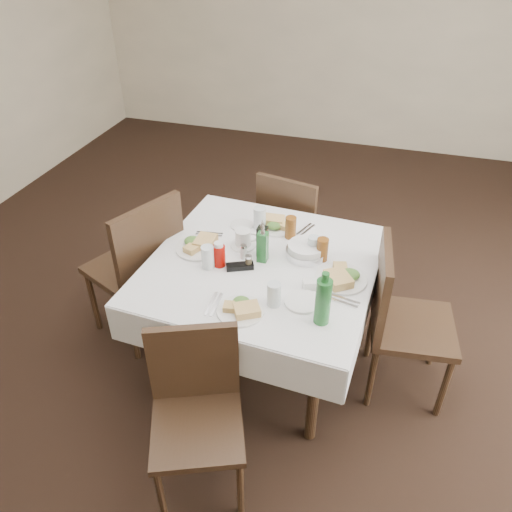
# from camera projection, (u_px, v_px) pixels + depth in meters

# --- Properties ---
(ground_plane) EXTENTS (7.00, 7.00, 0.00)m
(ground_plane) POSITION_uv_depth(u_px,v_px,m) (271.00, 343.00, 3.30)
(ground_plane) COLOR black
(room_shell) EXTENTS (6.04, 7.04, 2.80)m
(room_shell) POSITION_uv_depth(u_px,v_px,m) (277.00, 79.00, 2.31)
(room_shell) COLOR #B8AD94
(room_shell) RESTS_ON ground
(dining_table) EXTENTS (1.29, 1.29, 0.76)m
(dining_table) POSITION_uv_depth(u_px,v_px,m) (262.00, 275.00, 2.80)
(dining_table) COLOR black
(dining_table) RESTS_ON ground
(chair_north) EXTENTS (0.52, 0.52, 0.92)m
(chair_north) POSITION_uv_depth(u_px,v_px,m) (291.00, 224.00, 3.52)
(chair_north) COLOR black
(chair_north) RESTS_ON ground
(chair_south) EXTENTS (0.54, 0.54, 0.88)m
(chair_south) POSITION_uv_depth(u_px,v_px,m) (196.00, 402.00, 2.30)
(chair_south) COLOR black
(chair_south) RESTS_ON ground
(chair_east) EXTENTS (0.50, 0.50, 0.95)m
(chair_east) POSITION_uv_depth(u_px,v_px,m) (398.00, 314.00, 2.73)
(chair_east) COLOR black
(chair_east) RESTS_ON ground
(chair_west) EXTENTS (0.64, 0.64, 1.02)m
(chair_west) POSITION_uv_depth(u_px,v_px,m) (141.00, 263.00, 3.05)
(chair_west) COLOR black
(chair_west) RESTS_ON ground
(meal_north) EXTENTS (0.23, 0.23, 0.05)m
(meal_north) POSITION_uv_depth(u_px,v_px,m) (276.00, 224.00, 3.03)
(meal_north) COLOR white
(meal_north) RESTS_ON dining_table
(meal_south) EXTENTS (0.23, 0.23, 0.05)m
(meal_south) POSITION_uv_depth(u_px,v_px,m) (242.00, 309.00, 2.40)
(meal_south) COLOR white
(meal_south) RESTS_ON dining_table
(meal_east) EXTENTS (0.27, 0.27, 0.06)m
(meal_east) POSITION_uv_depth(u_px,v_px,m) (342.00, 277.00, 2.60)
(meal_east) COLOR white
(meal_east) RESTS_ON dining_table
(meal_west) EXTENTS (0.26, 0.26, 0.06)m
(meal_west) POSITION_uv_depth(u_px,v_px,m) (199.00, 245.00, 2.84)
(meal_west) COLOR white
(meal_west) RESTS_ON dining_table
(side_plate_a) EXTENTS (0.14, 0.14, 0.01)m
(side_plate_a) POSITION_uv_depth(u_px,v_px,m) (242.00, 225.00, 3.05)
(side_plate_a) COLOR white
(side_plate_a) RESTS_ON dining_table
(side_plate_b) EXTENTS (0.18, 0.18, 0.01)m
(side_plate_b) POSITION_uv_depth(u_px,v_px,m) (302.00, 301.00, 2.47)
(side_plate_b) COLOR white
(side_plate_b) RESTS_ON dining_table
(water_n) EXTENTS (0.07, 0.07, 0.14)m
(water_n) POSITION_uv_depth(u_px,v_px,m) (260.00, 218.00, 2.99)
(water_n) COLOR silver
(water_n) RESTS_ON dining_table
(water_s) EXTENTS (0.07, 0.07, 0.13)m
(water_s) POSITION_uv_depth(u_px,v_px,m) (274.00, 294.00, 2.42)
(water_s) COLOR silver
(water_s) RESTS_ON dining_table
(water_e) EXTENTS (0.06, 0.06, 0.12)m
(water_e) POSITION_uv_depth(u_px,v_px,m) (313.00, 246.00, 2.77)
(water_e) COLOR silver
(water_e) RESTS_ON dining_table
(water_w) EXTENTS (0.07, 0.07, 0.13)m
(water_w) POSITION_uv_depth(u_px,v_px,m) (208.00, 257.00, 2.67)
(water_w) COLOR silver
(water_w) RESTS_ON dining_table
(iced_tea_a) EXTENTS (0.06, 0.06, 0.14)m
(iced_tea_a) POSITION_uv_depth(u_px,v_px,m) (291.00, 228.00, 2.91)
(iced_tea_a) COLOR brown
(iced_tea_a) RESTS_ON dining_table
(iced_tea_b) EXTENTS (0.06, 0.06, 0.13)m
(iced_tea_b) POSITION_uv_depth(u_px,v_px,m) (322.00, 250.00, 2.73)
(iced_tea_b) COLOR brown
(iced_tea_b) RESTS_ON dining_table
(bread_basket) EXTENTS (0.23, 0.23, 0.07)m
(bread_basket) POSITION_uv_depth(u_px,v_px,m) (306.00, 250.00, 2.78)
(bread_basket) COLOR silver
(bread_basket) RESTS_ON dining_table
(oil_cruet_dark) EXTENTS (0.06, 0.06, 0.23)m
(oil_cruet_dark) POSITION_uv_depth(u_px,v_px,m) (262.00, 240.00, 2.75)
(oil_cruet_dark) COLOR black
(oil_cruet_dark) RESTS_ON dining_table
(oil_cruet_green) EXTENTS (0.05, 0.05, 0.23)m
(oil_cruet_green) POSITION_uv_depth(u_px,v_px,m) (263.00, 246.00, 2.70)
(oil_cruet_green) COLOR #24692D
(oil_cruet_green) RESTS_ON dining_table
(ketchup_bottle) EXTENTS (0.07, 0.07, 0.15)m
(ketchup_bottle) POSITION_uv_depth(u_px,v_px,m) (219.00, 255.00, 2.68)
(ketchup_bottle) COLOR #A20902
(ketchup_bottle) RESTS_ON dining_table
(salt_shaker) EXTENTS (0.04, 0.04, 0.09)m
(salt_shaker) POSITION_uv_depth(u_px,v_px,m) (244.00, 252.00, 2.75)
(salt_shaker) COLOR white
(salt_shaker) RESTS_ON dining_table
(pepper_shaker) EXTENTS (0.04, 0.04, 0.08)m
(pepper_shaker) POSITION_uv_depth(u_px,v_px,m) (249.00, 262.00, 2.68)
(pepper_shaker) COLOR #3C311F
(pepper_shaker) RESTS_ON dining_table
(coffee_mug) EXTENTS (0.16, 0.14, 0.11)m
(coffee_mug) POSITION_uv_depth(u_px,v_px,m) (244.00, 239.00, 2.85)
(coffee_mug) COLOR white
(coffee_mug) RESTS_ON dining_table
(sunglasses) EXTENTS (0.15, 0.10, 0.03)m
(sunglasses) POSITION_uv_depth(u_px,v_px,m) (240.00, 266.00, 2.69)
(sunglasses) COLOR black
(sunglasses) RESTS_ON dining_table
(green_bottle) EXTENTS (0.07, 0.07, 0.29)m
(green_bottle) POSITION_uv_depth(u_px,v_px,m) (323.00, 301.00, 2.29)
(green_bottle) COLOR #24692D
(green_bottle) RESTS_ON dining_table
(sugar_caddy) EXTENTS (0.11, 0.09, 0.05)m
(sugar_caddy) POSITION_uv_depth(u_px,v_px,m) (313.00, 284.00, 2.55)
(sugar_caddy) COLOR white
(sugar_caddy) RESTS_ON dining_table
(cutlery_n) EXTENTS (0.09, 0.16, 0.01)m
(cutlery_n) POSITION_uv_depth(u_px,v_px,m) (306.00, 230.00, 3.01)
(cutlery_n) COLOR silver
(cutlery_n) RESTS_ON dining_table
(cutlery_s) EXTENTS (0.05, 0.18, 0.01)m
(cutlery_s) POSITION_uv_depth(u_px,v_px,m) (214.00, 304.00, 2.45)
(cutlery_s) COLOR silver
(cutlery_s) RESTS_ON dining_table
(cutlery_e) EXTENTS (0.21, 0.09, 0.01)m
(cutlery_e) POSITION_uv_depth(u_px,v_px,m) (339.00, 300.00, 2.48)
(cutlery_e) COLOR silver
(cutlery_e) RESTS_ON dining_table
(cutlery_w) EXTENTS (0.16, 0.06, 0.01)m
(cutlery_w) POSITION_uv_depth(u_px,v_px,m) (209.00, 234.00, 2.97)
(cutlery_w) COLOR silver
(cutlery_w) RESTS_ON dining_table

